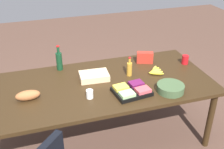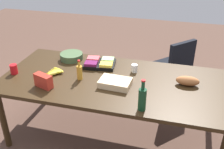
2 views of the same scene
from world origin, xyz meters
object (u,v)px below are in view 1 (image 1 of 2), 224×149
at_px(sheet_cake, 94,76).
at_px(banana_bunch, 155,71).
at_px(conference_table, 101,88).
at_px(red_solo_cup, 185,60).
at_px(paper_cup, 90,94).
at_px(salad_bowl, 170,88).
at_px(chip_bag_red, 145,57).
at_px(fruit_platter, 132,91).
at_px(dressing_bottle, 129,69).
at_px(wine_bottle, 59,61).
at_px(bread_loaf, 28,95).

bearing_deg(sheet_cake, banana_bunch, -6.36).
bearing_deg(conference_table, red_solo_cup, 7.73).
xyz_separation_m(banana_bunch, red_solo_cup, (0.45, 0.11, 0.03)).
xyz_separation_m(paper_cup, red_solo_cup, (1.30, 0.39, 0.01)).
bearing_deg(salad_bowl, paper_cup, 171.07).
height_order(red_solo_cup, chip_bag_red, chip_bag_red).
xyz_separation_m(paper_cup, salad_bowl, (0.83, -0.13, -0.01)).
bearing_deg(conference_table, paper_cup, -126.91).
height_order(fruit_platter, salad_bowl, salad_bowl).
height_order(banana_bunch, salad_bowl, salad_bowl).
bearing_deg(paper_cup, dressing_bottle, 30.76).
bearing_deg(wine_bottle, sheet_cake, -45.77).
bearing_deg(banana_bunch, paper_cup, -161.72).
distance_m(banana_bunch, chip_bag_red, 0.29).
relative_size(wine_bottle, chip_bag_red, 1.53).
xyz_separation_m(red_solo_cup, dressing_bottle, (-0.76, -0.07, 0.03)).
height_order(sheet_cake, fruit_platter, fruit_platter).
xyz_separation_m(sheet_cake, bread_loaf, (-0.72, -0.21, 0.02)).
bearing_deg(banana_bunch, conference_table, -176.72).
height_order(sheet_cake, bread_loaf, bread_loaf).
xyz_separation_m(fruit_platter, red_solo_cup, (0.87, 0.44, 0.02)).
bearing_deg(bread_loaf, banana_bunch, 5.11).
distance_m(wine_bottle, paper_cup, 0.73).
relative_size(red_solo_cup, chip_bag_red, 0.55).
bearing_deg(fruit_platter, banana_bunch, 37.91).
relative_size(paper_cup, red_solo_cup, 0.82).
bearing_deg(conference_table, fruit_platter, -49.20).
bearing_deg(red_solo_cup, conference_table, -172.27).
bearing_deg(conference_table, wine_bottle, 129.60).
bearing_deg(chip_bag_red, conference_table, -153.41).
relative_size(sheet_cake, red_solo_cup, 2.91).
bearing_deg(wine_bottle, conference_table, -50.40).
distance_m(conference_table, paper_cup, 0.32).
distance_m(salad_bowl, chip_bag_red, 0.70).
distance_m(dressing_bottle, salad_bowl, 0.54).
height_order(paper_cup, salad_bowl, paper_cup).
xyz_separation_m(banana_bunch, dressing_bottle, (-0.31, 0.04, 0.06)).
distance_m(banana_bunch, wine_bottle, 1.13).
bearing_deg(salad_bowl, fruit_platter, 168.00).
distance_m(sheet_cake, bread_loaf, 0.75).
relative_size(conference_table, bread_loaf, 10.19).
bearing_deg(banana_bunch, dressing_bottle, 172.38).
xyz_separation_m(conference_table, sheet_cake, (-0.05, 0.12, 0.10)).
height_order(wine_bottle, dressing_bottle, wine_bottle).
distance_m(sheet_cake, salad_bowl, 0.85).
relative_size(dressing_bottle, salad_bowl, 0.80).
bearing_deg(bread_loaf, wine_bottle, 54.74).
distance_m(banana_bunch, fruit_platter, 0.53).
xyz_separation_m(banana_bunch, bread_loaf, (-1.44, -0.13, 0.02)).
relative_size(salad_bowl, chip_bag_red, 1.41).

